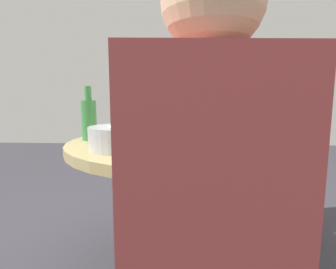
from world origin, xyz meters
TOP-DOWN VIEW (x-y plane):
  - ground at (0.00, 0.00)m, footprint 8.00×8.00m
  - round_dining_table at (0.00, 0.00)m, footprint 1.14×1.14m
  - rice_bowl at (-0.25, -0.24)m, footprint 0.30×0.30m
  - soup_bowl at (-0.02, 0.36)m, footprint 0.25×0.24m
  - dish_shrimp at (0.07, -0.34)m, footprint 0.20×0.20m
  - dish_tofu_braise at (0.36, 0.06)m, footprint 0.20×0.20m
  - dish_eggplant at (-0.26, 0.09)m, footprint 0.22×0.22m
  - green_bottle at (-0.48, -0.01)m, footprint 0.08×0.08m
  - tea_cup_near at (-0.43, 0.24)m, footprint 0.08×0.08m
  - tea_cup_far at (0.25, 0.39)m, footprint 0.07×0.07m
  - tea_cup_side at (0.44, 0.26)m, footprint 0.07×0.07m
  - stool_for_diner_left at (0.58, 0.54)m, footprint 0.36×0.36m
  - diner_left at (0.58, 0.54)m, footprint 0.47×0.47m
  - diner_right at (0.06, -0.85)m, footprint 0.35×0.36m

SIDE VIEW (x-z plane):
  - ground at x=0.00m, z-range 0.00..0.00m
  - stool_for_diner_left at x=0.58m, z-range 0.00..0.45m
  - round_dining_table at x=0.00m, z-range 0.26..0.98m
  - dish_tofu_braise at x=0.36m, z-range 0.72..0.76m
  - dish_eggplant at x=-0.26m, z-range 0.72..0.76m
  - dish_shrimp at x=0.07m, z-range 0.72..0.76m
  - soup_bowl at x=-0.02m, z-range 0.72..0.78m
  - tea_cup_far at x=0.25m, z-range 0.72..0.78m
  - tea_cup_near at x=-0.43m, z-range 0.72..0.78m
  - tea_cup_side at x=0.44m, z-range 0.72..0.79m
  - diner_left at x=0.58m, z-range 0.39..1.15m
  - diner_right at x=0.06m, z-range 0.39..1.15m
  - rice_bowl at x=-0.25m, z-range 0.72..0.83m
  - green_bottle at x=-0.48m, z-range 0.70..0.97m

